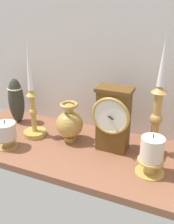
{
  "coord_description": "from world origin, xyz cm",
  "views": [
    {
      "loc": [
        29.49,
        -69.25,
        47.01
      ],
      "look_at": [
        -0.63,
        0.0,
        14.0
      ],
      "focal_mm": 41.07,
      "sensor_mm": 36.0,
      "label": 1
    }
  ],
  "objects_px": {
    "candlestick_tall_center": "(157,114)",
    "brass_vase_bulbous": "(70,123)",
    "mantel_clock": "(113,119)",
    "pillar_candle_near_clock": "(151,155)",
    "pillar_candle_front": "(6,134)",
    "candlestick_tall_left": "(33,108)",
    "tall_ceramic_vase": "(16,100)"
  },
  "relations": [
    {
      "from": "candlestick_tall_left",
      "to": "candlestick_tall_center",
      "type": "distance_m",
      "value": 0.44
    },
    {
      "from": "candlestick_tall_center",
      "to": "pillar_candle_near_clock",
      "type": "height_order",
      "value": "candlestick_tall_center"
    },
    {
      "from": "brass_vase_bulbous",
      "to": "mantel_clock",
      "type": "bearing_deg",
      "value": 1.1
    },
    {
      "from": "mantel_clock",
      "to": "candlestick_tall_center",
      "type": "distance_m",
      "value": 0.14
    },
    {
      "from": "brass_vase_bulbous",
      "to": "tall_ceramic_vase",
      "type": "relative_size",
      "value": 0.77
    },
    {
      "from": "mantel_clock",
      "to": "pillar_candle_near_clock",
      "type": "bearing_deg",
      "value": -29.21
    },
    {
      "from": "mantel_clock",
      "to": "candlestick_tall_center",
      "type": "height_order",
      "value": "candlestick_tall_center"
    },
    {
      "from": "mantel_clock",
      "to": "pillar_candle_near_clock",
      "type": "xyz_separation_m",
      "value": [
        0.14,
        -0.08,
        -0.05
      ]
    },
    {
      "from": "brass_vase_bulbous",
      "to": "tall_ceramic_vase",
      "type": "bearing_deg",
      "value": 168.79
    },
    {
      "from": "candlestick_tall_center",
      "to": "pillar_candle_front",
      "type": "xyz_separation_m",
      "value": [
        -0.47,
        -0.16,
        -0.09
      ]
    },
    {
      "from": "candlestick_tall_center",
      "to": "brass_vase_bulbous",
      "type": "xyz_separation_m",
      "value": [
        -0.29,
        -0.03,
        -0.08
      ]
    },
    {
      "from": "mantel_clock",
      "to": "tall_ceramic_vase",
      "type": "relative_size",
      "value": 1.17
    },
    {
      "from": "candlestick_tall_left",
      "to": "brass_vase_bulbous",
      "type": "xyz_separation_m",
      "value": [
        0.14,
        0.02,
        -0.04
      ]
    },
    {
      "from": "pillar_candle_front",
      "to": "pillar_candle_near_clock",
      "type": "height_order",
      "value": "pillar_candle_near_clock"
    },
    {
      "from": "pillar_candle_front",
      "to": "mantel_clock",
      "type": "bearing_deg",
      "value": 21.07
    },
    {
      "from": "candlestick_tall_left",
      "to": "tall_ceramic_vase",
      "type": "bearing_deg",
      "value": 151.02
    },
    {
      "from": "mantel_clock",
      "to": "candlestick_tall_left",
      "type": "distance_m",
      "value": 0.3
    },
    {
      "from": "candlestick_tall_center",
      "to": "pillar_candle_front",
      "type": "distance_m",
      "value": 0.51
    },
    {
      "from": "candlestick_tall_left",
      "to": "candlestick_tall_center",
      "type": "height_order",
      "value": "candlestick_tall_center"
    },
    {
      "from": "candlestick_tall_left",
      "to": "pillar_candle_front",
      "type": "relative_size",
      "value": 3.45
    },
    {
      "from": "candlestick_tall_left",
      "to": "pillar_candle_front",
      "type": "bearing_deg",
      "value": -110.59
    },
    {
      "from": "mantel_clock",
      "to": "candlestick_tall_center",
      "type": "xyz_separation_m",
      "value": [
        0.13,
        0.03,
        0.03
      ]
    },
    {
      "from": "mantel_clock",
      "to": "pillar_candle_near_clock",
      "type": "relative_size",
      "value": 1.7
    },
    {
      "from": "pillar_candle_front",
      "to": "candlestick_tall_center",
      "type": "bearing_deg",
      "value": 18.92
    },
    {
      "from": "candlestick_tall_center",
      "to": "brass_vase_bulbous",
      "type": "height_order",
      "value": "candlestick_tall_center"
    },
    {
      "from": "mantel_clock",
      "to": "tall_ceramic_vase",
      "type": "xyz_separation_m",
      "value": [
        -0.43,
        0.05,
        -0.02
      ]
    },
    {
      "from": "mantel_clock",
      "to": "pillar_candle_front",
      "type": "height_order",
      "value": "mantel_clock"
    },
    {
      "from": "brass_vase_bulbous",
      "to": "pillar_candle_near_clock",
      "type": "height_order",
      "value": "brass_vase_bulbous"
    },
    {
      "from": "candlestick_tall_center",
      "to": "tall_ceramic_vase",
      "type": "relative_size",
      "value": 2.03
    },
    {
      "from": "brass_vase_bulbous",
      "to": "pillar_candle_near_clock",
      "type": "xyz_separation_m",
      "value": [
        0.3,
        -0.08,
        -0.01
      ]
    },
    {
      "from": "candlestick_tall_center",
      "to": "pillar_candle_near_clock",
      "type": "distance_m",
      "value": 0.14
    },
    {
      "from": "candlestick_tall_left",
      "to": "pillar_candle_near_clock",
      "type": "relative_size",
      "value": 2.73
    }
  ]
}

